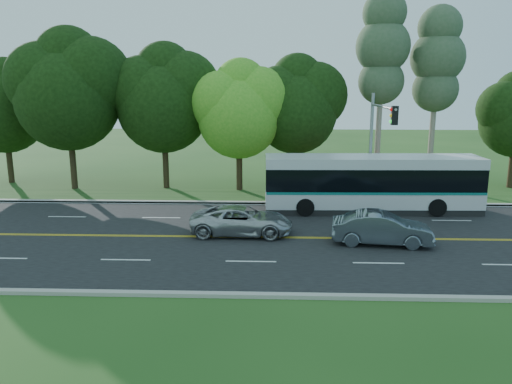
{
  "coord_description": "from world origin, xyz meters",
  "views": [
    {
      "loc": [
        0.47,
        -23.97,
        7.6
      ],
      "look_at": [
        -0.48,
        2.0,
        1.9
      ],
      "focal_mm": 35.0,
      "sensor_mm": 36.0,
      "label": 1
    }
  ],
  "objects_px": {
    "traffic_signal": "(377,134)",
    "suv": "(242,220)",
    "sedan": "(382,228)",
    "transit_bus": "(371,184)"
  },
  "relations": [
    {
      "from": "transit_bus",
      "to": "sedan",
      "type": "bearing_deg",
      "value": -97.4
    },
    {
      "from": "sedan",
      "to": "suv",
      "type": "height_order",
      "value": "sedan"
    },
    {
      "from": "transit_bus",
      "to": "sedan",
      "type": "relative_size",
      "value": 2.71
    },
    {
      "from": "traffic_signal",
      "to": "suv",
      "type": "xyz_separation_m",
      "value": [
        -7.65,
        -4.89,
        -3.93
      ]
    },
    {
      "from": "suv",
      "to": "transit_bus",
      "type": "bearing_deg",
      "value": -55.09
    },
    {
      "from": "suv",
      "to": "traffic_signal",
      "type": "bearing_deg",
      "value": -56.35
    },
    {
      "from": "traffic_signal",
      "to": "transit_bus",
      "type": "relative_size",
      "value": 0.55
    },
    {
      "from": "sedan",
      "to": "suv",
      "type": "xyz_separation_m",
      "value": [
        -6.8,
        1.38,
        -0.05
      ]
    },
    {
      "from": "transit_bus",
      "to": "traffic_signal",
      "type": "bearing_deg",
      "value": -35.03
    },
    {
      "from": "traffic_signal",
      "to": "sedan",
      "type": "height_order",
      "value": "traffic_signal"
    }
  ]
}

